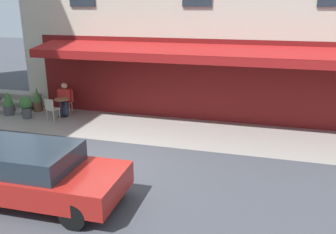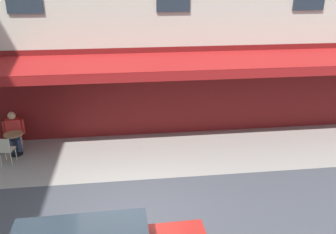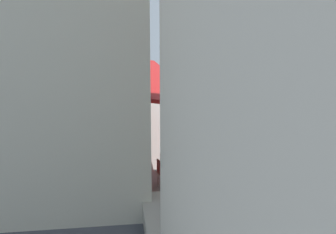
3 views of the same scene
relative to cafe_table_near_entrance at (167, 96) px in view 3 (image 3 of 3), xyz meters
The scene contains 17 objects.
ground_plane 10.15m from the cafe_table_near_entrance, 14.65° to the left, with size 70.00×70.00×0.00m, color #42444C.
sidewalk_cafe_terrace 6.63m from the cafe_table_near_entrance, ahead, with size 20.50×3.20×0.01m, color gray.
back_alley_steps 16.53m from the cafe_table_near_entrance, ahead, with size 2.40×1.75×0.60m.
cafe_table_near_entrance is the anchor object (origin of this frame).
cafe_chair_cream_by_window 0.63m from the cafe_table_near_entrance, 51.06° to the left, with size 0.56×0.56×0.91m.
cafe_chair_cream_near_door 0.63m from the cafe_table_near_entrance, 145.57° to the right, with size 0.56×0.56×0.91m.
cafe_table_mid_terrace 13.51m from the cafe_table_near_entrance, ahead, with size 0.60×0.60×0.75m.
cafe_chair_cream_facing_street 13.56m from the cafe_table_near_entrance, ahead, with size 0.46×0.46×0.91m.
cafe_chair_cream_corner_left 13.72m from the cafe_table_near_entrance, ahead, with size 0.48×0.48×0.91m.
seated_patron_in_blue 0.47m from the cafe_table_near_entrance, 145.57° to the right, with size 0.68×0.66×1.35m.
seated_companion_in_red 13.65m from the cafe_table_near_entrance, ahead, with size 0.66×0.61×1.32m.
potted_plant_entrance_left 15.77m from the cafe_table_near_entrance, ahead, with size 0.46×0.46×1.00m.
potted_plant_mid_terrace 14.76m from the cafe_table_near_entrance, ahead, with size 0.49×0.49×0.90m.
potted_plant_under_sign 16.62m from the cafe_table_near_entrance, ahead, with size 0.45×0.45×0.72m.
potted_plant_entrance_right 17.01m from the cafe_table_near_entrance, ahead, with size 0.43×0.43×1.09m.
potted_plant_by_steps 15.01m from the cafe_table_near_entrance, ahead, with size 0.36×0.36×1.05m.
parked_car_red 11.58m from the cafe_table_near_entrance, 24.12° to the left, with size 4.33×1.88×1.33m.
Camera 3 is at (15.03, -5.78, 4.98)m, focal length 40.86 mm.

